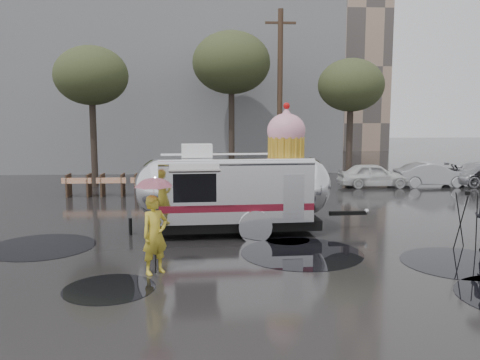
{
  "coord_description": "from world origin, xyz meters",
  "views": [
    {
      "loc": [
        -1.17,
        -12.81,
        3.75
      ],
      "look_at": [
        -0.25,
        2.79,
        1.65
      ],
      "focal_mm": 38.0,
      "sensor_mm": 36.0,
      "label": 1
    }
  ],
  "objects": [
    {
      "name": "airstream_trailer",
      "position": [
        -0.36,
        2.79,
        1.44
      ],
      "size": [
        7.64,
        3.16,
        4.12
      ],
      "rotation": [
        0.0,
        0.0,
        0.06
      ],
      "color": "silver",
      "rests_on": "ground"
    },
    {
      "name": "utility_pole",
      "position": [
        2.5,
        14.0,
        4.62
      ],
      "size": [
        1.6,
        0.28,
        9.0
      ],
      "color": "#473323",
      "rests_on": "ground"
    },
    {
      "name": "person_left",
      "position": [
        -2.47,
        -1.23,
        0.92
      ],
      "size": [
        0.79,
        0.77,
        1.85
      ],
      "primitive_type": "imported",
      "rotation": [
        0.0,
        0.0,
        0.69
      ],
      "color": "gold",
      "rests_on": "ground"
    },
    {
      "name": "umbrella_pink",
      "position": [
        -2.47,
        -1.23,
        1.92
      ],
      "size": [
        1.09,
        1.09,
        2.29
      ],
      "color": "pink",
      "rests_on": "ground"
    },
    {
      "name": "ground",
      "position": [
        0.0,
        0.0,
        0.0
      ],
      "size": [
        120.0,
        120.0,
        0.0
      ],
      "primitive_type": "plane",
      "color": "black",
      "rests_on": "ground"
    },
    {
      "name": "tree_mid",
      "position": [
        0.0,
        15.0,
        6.34
      ],
      "size": [
        4.2,
        4.2,
        8.03
      ],
      "color": "#382D26",
      "rests_on": "ground"
    },
    {
      "name": "puddles",
      "position": [
        0.91,
        -0.64,
        0.01
      ],
      "size": [
        14.2,
        7.59,
        0.01
      ],
      "color": "black",
      "rests_on": "ground"
    },
    {
      "name": "tree_right",
      "position": [
        6.0,
        13.0,
        5.06
      ],
      "size": [
        3.36,
        3.36,
        6.42
      ],
      "color": "#382D26",
      "rests_on": "ground"
    },
    {
      "name": "parked_cars",
      "position": [
        11.78,
        12.0,
        0.72
      ],
      "size": [
        13.2,
        1.9,
        1.5
      ],
      "color": "silver",
      "rests_on": "ground"
    },
    {
      "name": "grey_building",
      "position": [
        -4.0,
        24.0,
        6.5
      ],
      "size": [
        22.0,
        12.0,
        13.0
      ],
      "primitive_type": "cube",
      "color": "slate",
      "rests_on": "ground"
    },
    {
      "name": "tripod",
      "position": [
        5.81,
        0.42,
        0.98
      ],
      "size": [
        0.67,
        0.62,
        1.63
      ],
      "rotation": [
        0.0,
        0.0,
        -0.41
      ],
      "color": "black",
      "rests_on": "ground"
    },
    {
      "name": "tree_left",
      "position": [
        -7.0,
        13.0,
        5.48
      ],
      "size": [
        3.64,
        3.64,
        6.95
      ],
      "color": "#382D26",
      "rests_on": "ground"
    },
    {
      "name": "barricade_row",
      "position": [
        -5.55,
        9.96,
        0.52
      ],
      "size": [
        4.3,
        0.8,
        1.0
      ],
      "color": "#473323",
      "rests_on": "ground"
    }
  ]
}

